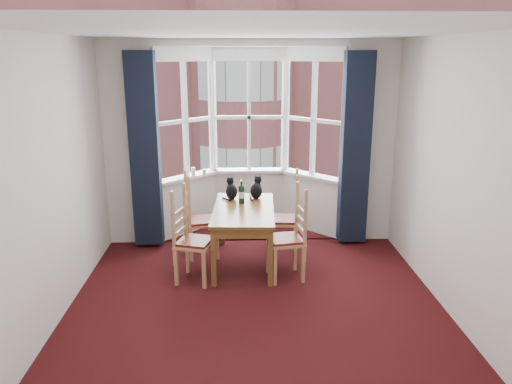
{
  "coord_description": "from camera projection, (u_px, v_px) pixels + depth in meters",
  "views": [
    {
      "loc": [
        -0.19,
        -4.55,
        2.63
      ],
      "look_at": [
        0.03,
        1.05,
        1.05
      ],
      "focal_mm": 35.0,
      "sensor_mm": 36.0,
      "label": 1
    }
  ],
  "objects": [
    {
      "name": "ceiling",
      "position": [
        257.0,
        31.0,
        4.34
      ],
      "size": [
        4.5,
        4.5,
        0.0
      ],
      "primitive_type": "plane",
      "rotation": [
        3.14,
        0.0,
        0.0
      ],
      "color": "white",
      "rests_on": "floor"
    },
    {
      "name": "street",
      "position": [
        240.0,
        170.0,
        37.74
      ],
      "size": [
        80.0,
        80.0,
        0.0
      ],
      "primitive_type": "plane",
      "color": "#333335",
      "rests_on": "ground"
    },
    {
      "name": "wall_left",
      "position": [
        43.0,
        189.0,
        4.64
      ],
      "size": [
        0.0,
        4.5,
        4.5
      ],
      "primitive_type": "plane",
      "rotation": [
        1.57,
        0.0,
        1.57
      ],
      "color": "silver",
      "rests_on": "floor"
    },
    {
      "name": "bay_window",
      "position": [
        250.0,
        138.0,
        7.36
      ],
      "size": [
        2.76,
        0.94,
        2.8
      ],
      "color": "white",
      "rests_on": "floor"
    },
    {
      "name": "wall_back_pier_left",
      "position": [
        130.0,
        145.0,
        6.82
      ],
      "size": [
        0.7,
        0.12,
        2.8
      ],
      "primitive_type": "cube",
      "color": "silver",
      "rests_on": "floor"
    },
    {
      "name": "wall_back_pier_right",
      "position": [
        369.0,
        143.0,
        6.94
      ],
      "size": [
        0.7,
        0.12,
        2.8
      ],
      "primitive_type": "cube",
      "color": "silver",
      "rests_on": "floor"
    },
    {
      "name": "cat_left",
      "position": [
        231.0,
        190.0,
        6.61
      ],
      "size": [
        0.2,
        0.25,
        0.3
      ],
      "color": "black",
      "rests_on": "dining_table"
    },
    {
      "name": "wall_near",
      "position": [
        275.0,
        301.0,
        2.55
      ],
      "size": [
        4.0,
        0.0,
        4.0
      ],
      "primitive_type": "plane",
      "rotation": [
        -1.57,
        0.0,
        0.0
      ],
      "color": "silver",
      "rests_on": "floor"
    },
    {
      "name": "wine_bottle",
      "position": [
        242.0,
        193.0,
        6.41
      ],
      "size": [
        0.08,
        0.08,
        0.31
      ],
      "color": "black",
      "rests_on": "dining_table"
    },
    {
      "name": "cat_right",
      "position": [
        256.0,
        190.0,
        6.64
      ],
      "size": [
        0.22,
        0.26,
        0.31
      ],
      "color": "black",
      "rests_on": "dining_table"
    },
    {
      "name": "wall_right",
      "position": [
        465.0,
        184.0,
        4.79
      ],
      "size": [
        0.0,
        4.5,
        4.5
      ],
      "primitive_type": "plane",
      "rotation": [
        1.57,
        0.0,
        -1.57
      ],
      "color": "silver",
      "rests_on": "floor"
    },
    {
      "name": "chair_right_far",
      "position": [
        289.0,
        221.0,
        6.6
      ],
      "size": [
        0.44,
        0.46,
        0.92
      ],
      "color": "tan",
      "rests_on": "floor"
    },
    {
      "name": "curtain_left",
      "position": [
        145.0,
        151.0,
        6.67
      ],
      "size": [
        0.38,
        0.22,
        2.6
      ],
      "primitive_type": "cube",
      "color": "black",
      "rests_on": "floor"
    },
    {
      "name": "floor",
      "position": [
        257.0,
        319.0,
        5.09
      ],
      "size": [
        4.5,
        4.5,
        0.0
      ],
      "primitive_type": "plane",
      "color": "black",
      "rests_on": "ground"
    },
    {
      "name": "candle_short",
      "position": [
        204.0,
        172.0,
        7.35
      ],
      "size": [
        0.06,
        0.06,
        0.09
      ],
      "primitive_type": "cylinder",
      "color": "white",
      "rests_on": "bay_window"
    },
    {
      "name": "dining_table",
      "position": [
        244.0,
        215.0,
        6.26
      ],
      "size": [
        0.82,
        1.44,
        0.74
      ],
      "color": "brown",
      "rests_on": "floor"
    },
    {
      "name": "chair_right_near",
      "position": [
        293.0,
        240.0,
        5.92
      ],
      "size": [
        0.46,
        0.48,
        0.92
      ],
      "color": "tan",
      "rests_on": "floor"
    },
    {
      "name": "chair_left_near",
      "position": [
        187.0,
        242.0,
        5.85
      ],
      "size": [
        0.5,
        0.51,
        0.92
      ],
      "color": "tan",
      "rests_on": "floor"
    },
    {
      "name": "tenement_building",
      "position": [
        241.0,
        81.0,
        18.14
      ],
      "size": [
        18.4,
        7.8,
        15.2
      ],
      "color": "#A55755",
      "rests_on": "street"
    },
    {
      "name": "curtain_right",
      "position": [
        355.0,
        149.0,
        6.77
      ],
      "size": [
        0.38,
        0.22,
        2.6
      ],
      "primitive_type": "cube",
      "color": "black",
      "rests_on": "floor"
    },
    {
      "name": "chair_left_far",
      "position": [
        195.0,
        222.0,
        6.54
      ],
      "size": [
        0.48,
        0.49,
        0.92
      ],
      "color": "tan",
      "rests_on": "floor"
    },
    {
      "name": "candle_tall",
      "position": [
        193.0,
        172.0,
        7.31
      ],
      "size": [
        0.06,
        0.06,
        0.13
      ],
      "primitive_type": "cylinder",
      "color": "white",
      "rests_on": "bay_window"
    }
  ]
}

